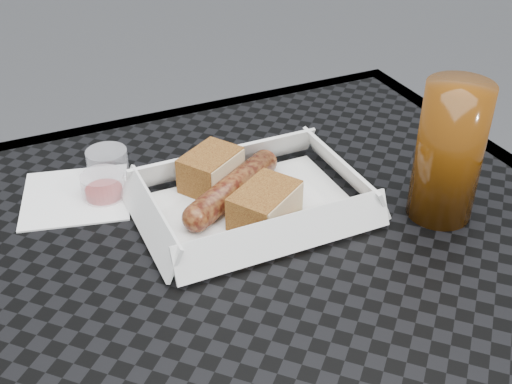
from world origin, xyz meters
The scene contains 10 objects.
patio_table centered at (0.00, 0.00, 0.67)m, with size 0.80×0.80×0.74m.
food_tray centered at (0.04, 0.12, 0.75)m, with size 0.22×0.15×0.00m, color white.
bratwurst centered at (0.03, 0.14, 0.76)m, with size 0.15×0.10×0.03m.
bread_near centered at (0.02, 0.18, 0.77)m, with size 0.07×0.05×0.04m, color brown.
bread_far centered at (0.05, 0.09, 0.77)m, with size 0.08×0.05×0.04m, color brown.
veg_garnish centered at (0.09, 0.06, 0.75)m, with size 0.03×0.03×0.00m.
napkin centered at (-0.13, 0.23, 0.75)m, with size 0.12×0.12×0.00m, color white.
condiment_cup_sauce centered at (-0.10, 0.21, 0.76)m, with size 0.05×0.05×0.03m, color maroon.
condiment_cup_empty centered at (-0.08, 0.27, 0.76)m, with size 0.05×0.05×0.03m, color silver.
drink_glass centered at (0.23, 0.03, 0.82)m, with size 0.07×0.07×0.16m, color #4C2606.
Camera 1 is at (-0.20, -0.42, 1.16)m, focal length 45.00 mm.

